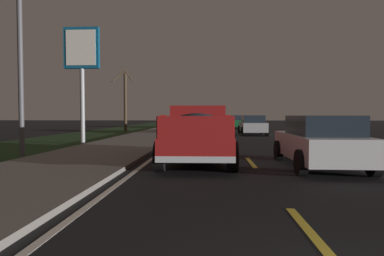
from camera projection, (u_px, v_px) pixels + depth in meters
The scene contains 11 objects.
ground at pixel (226, 133), 28.43m from camera, with size 144.00×144.00×0.00m, color black.
sidewalk_shoulder at pixel (160, 133), 28.75m from camera, with size 108.00×4.00×0.12m, color slate.
grass_verge at pixel (103, 133), 29.03m from camera, with size 108.00×6.00×0.01m, color #1E3819.
lane_markings at pixel (197, 132), 30.68m from camera, with size 108.00×3.54×0.01m.
pickup_truck at pixel (198, 132), 11.01m from camera, with size 5.46×2.35×1.87m.
sedan_silver at pixel (252, 125), 26.25m from camera, with size 4.41×2.04×1.54m.
sedan_green at pixel (238, 122), 38.68m from camera, with size 4.43×2.07×1.54m.
sedan_white at pixel (320, 141), 9.85m from camera, with size 4.42×2.05×1.54m.
gas_price_sign at pixel (82, 57), 17.89m from camera, with size 0.27×1.90×6.24m.
street_light_near at pixel (28, 27), 11.73m from camera, with size 0.36×1.97×7.71m.
bare_tree_far at pixel (125, 100), 30.85m from camera, with size 2.20×2.02×5.78m.
Camera 1 is at (-1.51, 1.32, 1.55)m, focal length 31.31 mm.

